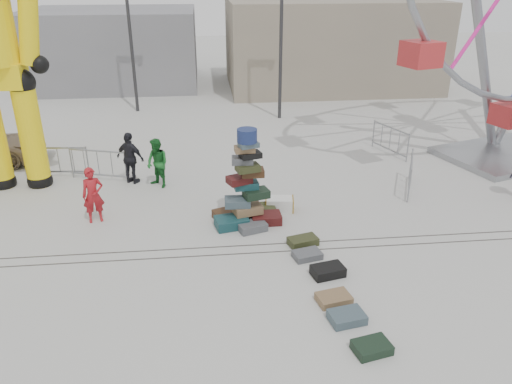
{
  "coord_description": "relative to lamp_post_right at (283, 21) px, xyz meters",
  "views": [
    {
      "loc": [
        -0.63,
        -10.36,
        6.71
      ],
      "look_at": [
        0.63,
        1.48,
        1.32
      ],
      "focal_mm": 35.0,
      "sensor_mm": 36.0,
      "label": 1
    }
  ],
  "objects": [
    {
      "name": "ground",
      "position": [
        -3.09,
        -13.0,
        -4.48
      ],
      "size": [
        90.0,
        90.0,
        0.0
      ],
      "primitive_type": "plane",
      "color": "#9E9E99",
      "rests_on": "ground"
    },
    {
      "name": "track_line_near",
      "position": [
        -3.09,
        -12.4,
        -4.48
      ],
      "size": [
        40.0,
        0.04,
        0.01
      ],
      "primitive_type": "cube",
      "color": "#47443F",
      "rests_on": "ground"
    },
    {
      "name": "track_line_far",
      "position": [
        -3.09,
        -12.0,
        -4.48
      ],
      "size": [
        40.0,
        0.04,
        0.01
      ],
      "primitive_type": "cube",
      "color": "#47443F",
      "rests_on": "ground"
    },
    {
      "name": "building_right",
      "position": [
        3.91,
        7.0,
        -1.98
      ],
      "size": [
        12.0,
        8.0,
        5.0
      ],
      "primitive_type": "cube",
      "color": "gray",
      "rests_on": "ground"
    },
    {
      "name": "building_left",
      "position": [
        -9.09,
        9.0,
        -2.28
      ],
      "size": [
        10.0,
        8.0,
        4.4
      ],
      "primitive_type": "cube",
      "color": "gray",
      "rests_on": "ground"
    },
    {
      "name": "lamp_post_right",
      "position": [
        0.0,
        0.0,
        0.0
      ],
      "size": [
        1.41,
        0.25,
        8.0
      ],
      "color": "#2D2D30",
      "rests_on": "ground"
    },
    {
      "name": "lamp_post_left",
      "position": [
        -7.0,
        2.0,
        0.0
      ],
      "size": [
        1.41,
        0.25,
        8.0
      ],
      "color": "#2D2D30",
      "rests_on": "ground"
    },
    {
      "name": "suitcase_tower",
      "position": [
        -2.63,
        -10.62,
        -3.7
      ],
      "size": [
        1.99,
        1.76,
        2.78
      ],
      "rotation": [
        0.0,
        0.0,
        0.16
      ],
      "color": "#174247",
      "rests_on": "ground"
    },
    {
      "name": "steamer_trunk",
      "position": [
        -1.59,
        -10.0,
        -4.28
      ],
      "size": [
        0.9,
        0.6,
        0.39
      ],
      "primitive_type": "cube",
      "rotation": [
        0.0,
        0.0,
        -0.13
      ],
      "color": "silver",
      "rests_on": "ground"
    },
    {
      "name": "row_case_0",
      "position": [
        -1.28,
        -12.11,
        -4.38
      ],
      "size": [
        0.86,
        0.63,
        0.21
      ],
      "primitive_type": "cube",
      "rotation": [
        0.0,
        0.0,
        0.27
      ],
      "color": "#34391C",
      "rests_on": "ground"
    },
    {
      "name": "row_case_1",
      "position": [
        -1.3,
        -12.76,
        -4.4
      ],
      "size": [
        0.79,
        0.62,
        0.17
      ],
      "primitive_type": "cube",
      "rotation": [
        0.0,
        0.0,
        0.24
      ],
      "color": "#53565A",
      "rests_on": "ground"
    },
    {
      "name": "row_case_2",
      "position": [
        -0.96,
        -13.59,
        -4.36
      ],
      "size": [
        0.86,
        0.64,
        0.24
      ],
      "primitive_type": "cube",
      "rotation": [
        0.0,
        0.0,
        0.22
      ],
      "color": "black",
      "rests_on": "ground"
    },
    {
      "name": "row_case_3",
      "position": [
        -1.08,
        -14.62,
        -4.39
      ],
      "size": [
        0.82,
        0.64,
        0.18
      ],
      "primitive_type": "cube",
      "rotation": [
        0.0,
        0.0,
        0.21
      ],
      "color": "olive",
      "rests_on": "ground"
    },
    {
      "name": "row_case_4",
      "position": [
        -0.97,
        -15.28,
        -4.38
      ],
      "size": [
        0.81,
        0.65,
        0.2
      ],
      "primitive_type": "cube",
      "rotation": [
        0.0,
        0.0,
        0.19
      ],
      "color": "#42555F",
      "rests_on": "ground"
    },
    {
      "name": "row_case_5",
      "position": [
        -0.74,
        -16.21,
        -4.38
      ],
      "size": [
        0.79,
        0.63,
        0.19
      ],
      "primitive_type": "cube",
      "rotation": [
        0.0,
        0.0,
        0.22
      ],
      "color": "black",
      "rests_on": "ground"
    },
    {
      "name": "barricade_dummy_b",
      "position": [
        -8.82,
        -6.56,
        -3.93
      ],
      "size": [
        2.0,
        0.31,
        1.1
      ],
      "primitive_type": null,
      "rotation": [
        0.0,
        0.0,
        -0.11
      ],
      "color": "gray",
      "rests_on": "ground"
    },
    {
      "name": "barricade_dummy_c",
      "position": [
        -7.4,
        -7.01,
        -3.93
      ],
      "size": [
        1.94,
        0.69,
        1.1
      ],
      "primitive_type": null,
      "rotation": [
        0.0,
        0.0,
        -0.3
      ],
      "color": "gray",
      "rests_on": "ground"
    },
    {
      "name": "barricade_wheel_front",
      "position": [
        2.86,
        -8.96,
        -3.93
      ],
      "size": [
        0.88,
        1.88,
        1.1
      ],
      "primitive_type": null,
      "rotation": [
        0.0,
        0.0,
        1.17
      ],
      "color": "gray",
      "rests_on": "ground"
    },
    {
      "name": "barricade_wheel_back",
      "position": [
        3.42,
        -5.51,
        -3.93
      ],
      "size": [
        0.8,
        1.91,
        1.1
      ],
      "primitive_type": null,
      "rotation": [
        0.0,
        0.0,
        -1.21
      ],
      "color": "gray",
      "rests_on": "ground"
    },
    {
      "name": "pedestrian_red",
      "position": [
        -6.96,
        -10.15,
        -3.66
      ],
      "size": [
        0.68,
        0.53,
        1.64
      ],
      "primitive_type": "imported",
      "rotation": [
        0.0,
        0.0,
        0.26
      ],
      "color": "maroon",
      "rests_on": "ground"
    },
    {
      "name": "pedestrian_green",
      "position": [
        -5.33,
        -7.82,
        -3.66
      ],
      "size": [
        1.01,
        1.01,
        1.65
      ],
      "primitive_type": "imported",
      "rotation": [
        0.0,
        0.0,
        -0.79
      ],
      "color": "#175D21",
      "rests_on": "ground"
    },
    {
      "name": "pedestrian_black",
      "position": [
        -6.24,
        -7.4,
        -3.6
      ],
      "size": [
        1.12,
        0.88,
        1.77
      ],
      "primitive_type": "imported",
      "rotation": [
        0.0,
        0.0,
        2.63
      ],
      "color": "black",
      "rests_on": "ground"
    }
  ]
}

